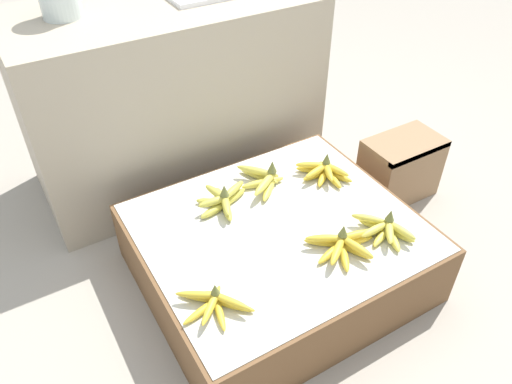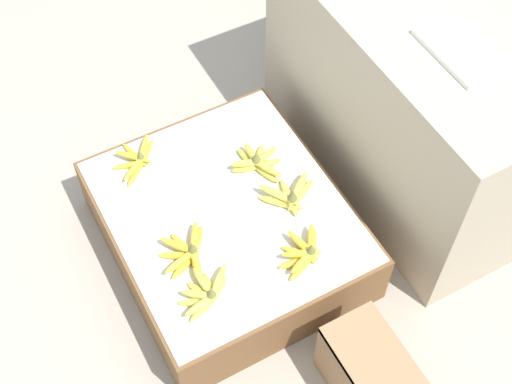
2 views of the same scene
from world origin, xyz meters
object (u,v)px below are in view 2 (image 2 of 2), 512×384
(banana_bunch_middle_midright, at_px, (290,195))
(banana_bunch_middle_right, at_px, (304,252))
(foam_tray_white, at_px, (460,50))
(banana_bunch_front_left, at_px, (137,159))
(banana_bunch_middle_midleft, at_px, (257,162))
(wooden_crate, at_px, (368,373))
(banana_bunch_front_midright, at_px, (188,253))
(banana_bunch_front_right, at_px, (206,293))

(banana_bunch_middle_midright, distance_m, banana_bunch_middle_right, 0.24)
(banana_bunch_middle_right, height_order, foam_tray_white, foam_tray_white)
(banana_bunch_front_left, bearing_deg, banana_bunch_middle_midleft, 59.13)
(banana_bunch_middle_midleft, height_order, banana_bunch_middle_right, banana_bunch_middle_midleft)
(wooden_crate, relative_size, foam_tray_white, 1.11)
(banana_bunch_front_midright, height_order, banana_bunch_front_right, banana_bunch_front_midright)
(banana_bunch_front_right, height_order, banana_bunch_middle_midleft, banana_bunch_middle_midleft)
(banana_bunch_middle_midleft, distance_m, banana_bunch_middle_midright, 0.19)
(banana_bunch_front_left, height_order, banana_bunch_middle_midleft, banana_bunch_middle_midleft)
(banana_bunch_front_left, distance_m, banana_bunch_front_right, 0.63)
(banana_bunch_front_right, bearing_deg, banana_bunch_front_midright, 174.58)
(banana_bunch_front_midright, bearing_deg, banana_bunch_middle_right, 61.90)
(wooden_crate, relative_size, banana_bunch_middle_midleft, 1.50)
(banana_bunch_middle_midright, bearing_deg, banana_bunch_front_right, -64.80)
(banana_bunch_front_left, relative_size, foam_tray_white, 0.71)
(banana_bunch_middle_midright, bearing_deg, foam_tray_white, 82.60)
(banana_bunch_front_right, xyz_separation_m, foam_tray_white, (-0.13, 1.00, 0.51))
(banana_bunch_middle_right, bearing_deg, banana_bunch_middle_midleft, 173.71)
(wooden_crate, relative_size, banana_bunch_middle_midright, 1.41)
(wooden_crate, distance_m, banana_bunch_middle_right, 0.45)
(banana_bunch_front_right, relative_size, banana_bunch_middle_midleft, 0.96)
(banana_bunch_front_left, distance_m, banana_bunch_front_midright, 0.46)
(wooden_crate, xyz_separation_m, banana_bunch_middle_midleft, (-0.84, 0.05, 0.14))
(wooden_crate, bearing_deg, foam_tray_white, 132.22)
(wooden_crate, xyz_separation_m, banana_bunch_front_midright, (-0.61, -0.35, 0.14))
(banana_bunch_front_midright, bearing_deg, banana_bunch_middle_midleft, 120.31)
(banana_bunch_middle_midright, xyz_separation_m, foam_tray_white, (0.07, 0.56, 0.51))
(wooden_crate, height_order, foam_tray_white, foam_tray_white)
(banana_bunch_front_midright, distance_m, banana_bunch_middle_midright, 0.42)
(wooden_crate, distance_m, banana_bunch_middle_midleft, 0.85)
(banana_bunch_front_midright, height_order, banana_bunch_middle_midright, banana_bunch_middle_midright)
(banana_bunch_front_midright, xyz_separation_m, banana_bunch_middle_right, (0.19, 0.35, 0.00))
(banana_bunch_front_right, height_order, banana_bunch_middle_right, banana_bunch_middle_right)
(banana_bunch_front_midright, relative_size, banana_bunch_middle_midleft, 1.06)
(banana_bunch_middle_midright, height_order, banana_bunch_middle_right, banana_bunch_middle_midright)
(banana_bunch_middle_midright, distance_m, foam_tray_white, 0.76)
(banana_bunch_front_left, relative_size, banana_bunch_front_right, 1.00)
(banana_bunch_front_midright, bearing_deg, wooden_crate, 29.63)
(banana_bunch_front_left, xyz_separation_m, foam_tray_white, (0.49, 0.97, 0.52))
(banana_bunch_front_right, distance_m, banana_bunch_middle_midright, 0.48)
(wooden_crate, distance_m, banana_bunch_front_midright, 0.71)
(banana_bunch_front_left, xyz_separation_m, banana_bunch_middle_midleft, (0.23, 0.39, 0.01))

